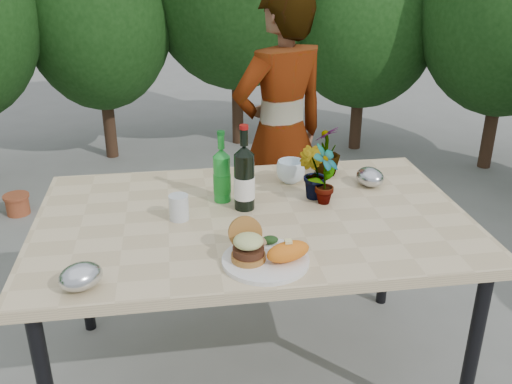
{
  "coord_description": "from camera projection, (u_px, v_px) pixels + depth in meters",
  "views": [
    {
      "loc": [
        -0.27,
        -1.89,
        1.69
      ],
      "look_at": [
        0.0,
        -0.08,
        0.88
      ],
      "focal_mm": 40.0,
      "sensor_mm": 36.0,
      "label": 1
    }
  ],
  "objects": [
    {
      "name": "seedling_left",
      "position": [
        325.0,
        175.0,
        2.17
      ],
      "size": [
        0.15,
        0.15,
        0.24
      ],
      "primitive_type": "imported",
      "rotation": [
        0.0,
        0.0,
        0.74
      ],
      "color": "#286021",
      "rests_on": "patio_table"
    },
    {
      "name": "foil_packet_left",
      "position": [
        81.0,
        276.0,
        1.67
      ],
      "size": [
        0.17,
        0.16,
        0.08
      ],
      "primitive_type": "ellipsoid",
      "rotation": [
        0.0,
        0.0,
        0.58
      ],
      "color": "silver",
      "rests_on": "patio_table"
    },
    {
      "name": "dinner_plate",
      "position": [
        266.0,
        260.0,
        1.81
      ],
      "size": [
        0.28,
        0.28,
        0.01
      ],
      "primitive_type": "cylinder",
      "color": "white",
      "rests_on": "patio_table"
    },
    {
      "name": "ground",
      "position": [
        253.0,
        372.0,
        2.43
      ],
      "size": [
        80.0,
        80.0,
        0.0
      ],
      "primitive_type": "plane",
      "color": "slate",
      "rests_on": "ground"
    },
    {
      "name": "seedling_right",
      "position": [
        327.0,
        151.0,
        2.46
      ],
      "size": [
        0.17,
        0.17,
        0.21
      ],
      "primitive_type": "imported",
      "rotation": [
        0.0,
        0.0,
        3.92
      ],
      "color": "#28581E",
      "rests_on": "patio_table"
    },
    {
      "name": "grilled_veg",
      "position": [
        266.0,
        241.0,
        1.89
      ],
      "size": [
        0.08,
        0.05,
        0.03
      ],
      "color": "olive",
      "rests_on": "dinner_plate"
    },
    {
      "name": "patio_table",
      "position": [
        253.0,
        229.0,
        2.15
      ],
      "size": [
        1.6,
        1.0,
        0.75
      ],
      "color": "#D0B98B",
      "rests_on": "ground"
    },
    {
      "name": "terracotta_pot",
      "position": [
        17.0,
        204.0,
        3.81
      ],
      "size": [
        0.17,
        0.17,
        0.14
      ],
      "color": "#A24A29",
      "rests_on": "ground"
    },
    {
      "name": "foil_packet_right",
      "position": [
        370.0,
        177.0,
        2.37
      ],
      "size": [
        0.13,
        0.15,
        0.08
      ],
      "primitive_type": "ellipsoid",
      "rotation": [
        0.0,
        0.0,
        1.8
      ],
      "color": "#B0B2B7",
      "rests_on": "patio_table"
    },
    {
      "name": "person",
      "position": [
        281.0,
        136.0,
        2.93
      ],
      "size": [
        0.66,
        0.56,
        1.53
      ],
      "primitive_type": "imported",
      "rotation": [
        0.0,
        0.0,
        3.55
      ],
      "color": "#8E5A47",
      "rests_on": "ground"
    },
    {
      "name": "wine_bottle",
      "position": [
        244.0,
        179.0,
        2.13
      ],
      "size": [
        0.08,
        0.08,
        0.33
      ],
      "rotation": [
        0.0,
        0.0,
        0.39
      ],
      "color": "black",
      "rests_on": "patio_table"
    },
    {
      "name": "shrub_hedge",
      "position": [
        213.0,
        21.0,
        3.62
      ],
      "size": [
        6.86,
        5.14,
        2.59
      ],
      "color": "#382316",
      "rests_on": "ground"
    },
    {
      "name": "plastic_cup",
      "position": [
        179.0,
        207.0,
        2.08
      ],
      "size": [
        0.07,
        0.07,
        0.09
      ],
      "primitive_type": "cylinder",
      "color": "silver",
      "rests_on": "patio_table"
    },
    {
      "name": "blue_bowl",
      "position": [
        291.0,
        172.0,
        2.4
      ],
      "size": [
        0.16,
        0.16,
        0.1
      ],
      "primitive_type": "imported",
      "rotation": [
        0.0,
        0.0,
        0.39
      ],
      "color": "white",
      "rests_on": "patio_table"
    },
    {
      "name": "seedling_mid",
      "position": [
        312.0,
        173.0,
        2.24
      ],
      "size": [
        0.14,
        0.14,
        0.2
      ],
      "primitive_type": "imported",
      "rotation": [
        0.0,
        0.0,
        2.38
      ],
      "color": "#22551D",
      "rests_on": "patio_table"
    },
    {
      "name": "sparkling_water",
      "position": [
        222.0,
        176.0,
        2.2
      ],
      "size": [
        0.07,
        0.07,
        0.29
      ],
      "rotation": [
        0.0,
        0.0,
        -0.23
      ],
      "color": "green",
      "rests_on": "patio_table"
    },
    {
      "name": "sweet_potato",
      "position": [
        288.0,
        251.0,
        1.79
      ],
      "size": [
        0.17,
        0.12,
        0.06
      ],
      "primitive_type": "ellipsoid",
      "rotation": [
        0.0,
        0.0,
        0.35
      ],
      "color": "orange",
      "rests_on": "dinner_plate"
    },
    {
      "name": "burger_stack",
      "position": [
        248.0,
        244.0,
        1.8
      ],
      "size": [
        0.11,
        0.16,
        0.11
      ],
      "color": "#B7722D",
      "rests_on": "dinner_plate"
    }
  ]
}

